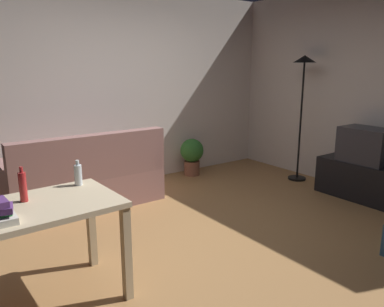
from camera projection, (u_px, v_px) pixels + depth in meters
ground_plane at (213, 237)px, 3.82m from camera, size 5.20×4.40×0.02m
wall_rear at (114, 89)px, 5.24m from camera, size 5.20×0.10×2.70m
wall_right at (368, 91)px, 4.99m from camera, size 0.10×4.40×2.70m
couch at (85, 181)px, 4.60m from camera, size 1.80×0.84×0.92m
tv_stand at (362, 180)px, 4.85m from camera, size 0.44×1.10×0.48m
tv at (366, 145)px, 4.75m from camera, size 0.41×0.60×0.44m
torchiere_lamp at (303, 84)px, 5.39m from camera, size 0.32×0.32×1.81m
desk at (29, 222)px, 2.57m from camera, size 1.23×0.75×0.76m
potted_plant at (192, 154)px, 5.87m from camera, size 0.36×0.36×0.57m
bottle_red at (23, 186)px, 2.62m from camera, size 0.05×0.05×0.25m
bottle_clear at (78, 175)px, 2.98m from camera, size 0.06×0.06×0.20m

